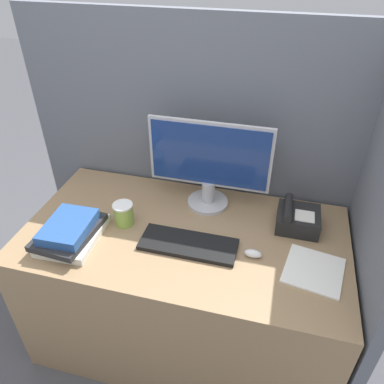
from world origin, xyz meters
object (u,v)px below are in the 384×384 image
at_px(book_stack, 70,231).
at_px(monitor, 209,165).
at_px(mouse, 253,254).
at_px(keyboard, 188,244).
at_px(desk_telephone, 297,219).
at_px(coffee_cup, 124,214).

bearing_deg(book_stack, monitor, 38.29).
bearing_deg(mouse, monitor, 130.09).
relative_size(keyboard, desk_telephone, 2.22).
distance_m(monitor, desk_telephone, 0.46).
xyz_separation_m(mouse, book_stack, (-0.77, -0.10, 0.03)).
distance_m(mouse, book_stack, 0.78).
distance_m(monitor, mouse, 0.45).
bearing_deg(keyboard, mouse, 1.41).
height_order(keyboard, book_stack, book_stack).
relative_size(coffee_cup, desk_telephone, 0.57).
bearing_deg(mouse, book_stack, -172.89).
xyz_separation_m(monitor, coffee_cup, (-0.34, -0.24, -0.17)).
height_order(monitor, desk_telephone, monitor).
bearing_deg(coffee_cup, mouse, -6.26).
bearing_deg(monitor, book_stack, -141.71).
xyz_separation_m(monitor, desk_telephone, (0.42, -0.07, -0.17)).
bearing_deg(coffee_cup, monitor, 35.85).
xyz_separation_m(mouse, desk_telephone, (0.16, 0.24, 0.03)).
bearing_deg(monitor, desk_telephone, -8.87).
relative_size(monitor, keyboard, 1.37).
height_order(mouse, coffee_cup, coffee_cup).
height_order(keyboard, mouse, mouse).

